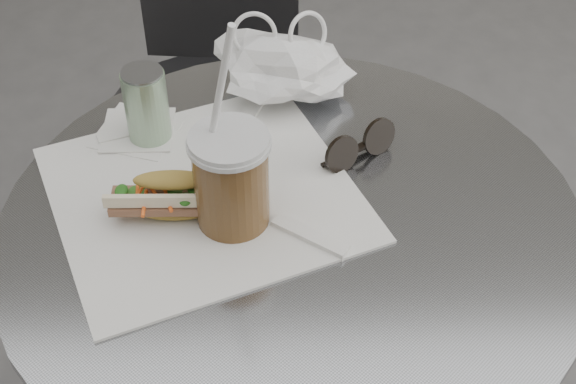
{
  "coord_description": "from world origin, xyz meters",
  "views": [
    {
      "loc": [
        -0.02,
        -0.53,
        1.47
      ],
      "look_at": [
        -0.01,
        0.19,
        0.79
      ],
      "focal_mm": 50.0,
      "sensor_mm": 36.0,
      "label": 1
    }
  ],
  "objects_px": {
    "cafe_table": "(291,345)",
    "iced_coffee": "(231,179)",
    "sunglasses": "(359,147)",
    "drink_can": "(147,107)",
    "chair_far": "(218,152)",
    "banh_mi": "(174,196)"
  },
  "relations": [
    {
      "from": "cafe_table",
      "to": "iced_coffee",
      "type": "relative_size",
      "value": 2.57
    },
    {
      "from": "cafe_table",
      "to": "banh_mi",
      "type": "bearing_deg",
      "value": 177.93
    },
    {
      "from": "chair_far",
      "to": "banh_mi",
      "type": "height_order",
      "value": "banh_mi"
    },
    {
      "from": "cafe_table",
      "to": "chair_far",
      "type": "distance_m",
      "value": 0.62
    },
    {
      "from": "chair_far",
      "to": "sunglasses",
      "type": "relative_size",
      "value": 7.08
    },
    {
      "from": "cafe_table",
      "to": "banh_mi",
      "type": "height_order",
      "value": "banh_mi"
    },
    {
      "from": "cafe_table",
      "to": "sunglasses",
      "type": "distance_m",
      "value": 0.33
    },
    {
      "from": "chair_far",
      "to": "banh_mi",
      "type": "xyz_separation_m",
      "value": [
        -0.01,
        -0.59,
        0.42
      ]
    },
    {
      "from": "cafe_table",
      "to": "sunglasses",
      "type": "xyz_separation_m",
      "value": [
        0.1,
        0.11,
        0.29
      ]
    },
    {
      "from": "chair_far",
      "to": "banh_mi",
      "type": "distance_m",
      "value": 0.73
    },
    {
      "from": "cafe_table",
      "to": "iced_coffee",
      "type": "height_order",
      "value": "iced_coffee"
    },
    {
      "from": "sunglasses",
      "to": "iced_coffee",
      "type": "bearing_deg",
      "value": -179.82
    },
    {
      "from": "chair_far",
      "to": "iced_coffee",
      "type": "xyz_separation_m",
      "value": [
        0.07,
        -0.6,
        0.46
      ]
    },
    {
      "from": "cafe_table",
      "to": "sunglasses",
      "type": "bearing_deg",
      "value": 50.17
    },
    {
      "from": "iced_coffee",
      "to": "drink_can",
      "type": "relative_size",
      "value": 2.54
    },
    {
      "from": "chair_far",
      "to": "drink_can",
      "type": "distance_m",
      "value": 0.62
    },
    {
      "from": "iced_coffee",
      "to": "drink_can",
      "type": "xyz_separation_m",
      "value": [
        -0.12,
        0.17,
        -0.01
      ]
    },
    {
      "from": "banh_mi",
      "to": "iced_coffee",
      "type": "relative_size",
      "value": 0.67
    },
    {
      "from": "banh_mi",
      "to": "sunglasses",
      "type": "xyz_separation_m",
      "value": [
        0.25,
        0.11,
        -0.01
      ]
    },
    {
      "from": "chair_far",
      "to": "sunglasses",
      "type": "distance_m",
      "value": 0.67
    },
    {
      "from": "banh_mi",
      "to": "drink_can",
      "type": "distance_m",
      "value": 0.17
    },
    {
      "from": "cafe_table",
      "to": "banh_mi",
      "type": "relative_size",
      "value": 3.84
    }
  ]
}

